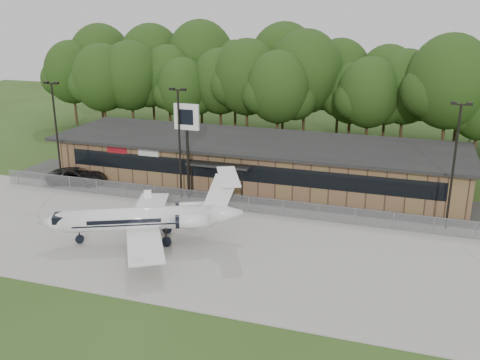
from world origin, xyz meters
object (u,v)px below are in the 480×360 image
(suv, at_px, (77,176))
(terminal, at_px, (256,160))
(pole_sign, at_px, (187,127))
(business_jet, at_px, (147,219))

(suv, bearing_deg, terminal, -79.46)
(terminal, distance_m, pole_sign, 9.54)
(terminal, distance_m, suv, 18.09)
(business_jet, bearing_deg, terminal, 53.83)
(terminal, relative_size, business_jet, 2.75)
(suv, height_order, pole_sign, pole_sign)
(suv, relative_size, pole_sign, 0.65)
(business_jet, xyz_separation_m, suv, (-13.27, 10.19, -1.04))
(business_jet, distance_m, pole_sign, 10.97)
(terminal, height_order, business_jet, business_jet)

